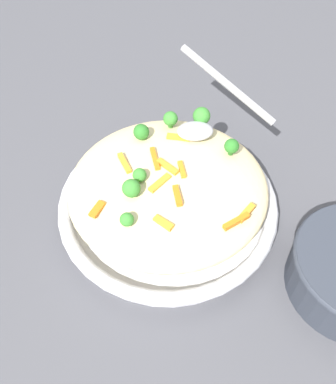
% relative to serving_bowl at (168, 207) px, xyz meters
% --- Properties ---
extents(ground_plane, '(2.40, 2.40, 0.00)m').
position_rel_serving_bowl_xyz_m(ground_plane, '(0.00, 0.00, -0.03)').
color(ground_plane, '#4C4C51').
extents(serving_bowl, '(0.34, 0.34, 0.05)m').
position_rel_serving_bowl_xyz_m(serving_bowl, '(0.00, 0.00, 0.00)').
color(serving_bowl, silver).
rests_on(serving_bowl, ground_plane).
extents(pasta_mound, '(0.30, 0.29, 0.06)m').
position_rel_serving_bowl_xyz_m(pasta_mound, '(0.00, 0.00, 0.05)').
color(pasta_mound, beige).
rests_on(pasta_mound, serving_bowl).
extents(carrot_piece_0, '(0.03, 0.03, 0.01)m').
position_rel_serving_bowl_xyz_m(carrot_piece_0, '(-0.01, -0.08, 0.07)').
color(carrot_piece_0, orange).
rests_on(carrot_piece_0, pasta_mound).
extents(carrot_piece_1, '(0.04, 0.02, 0.01)m').
position_rel_serving_bowl_xyz_m(carrot_piece_1, '(0.02, 0.08, 0.08)').
color(carrot_piece_1, orange).
rests_on(carrot_piece_1, pasta_mound).
extents(carrot_piece_2, '(0.01, 0.03, 0.01)m').
position_rel_serving_bowl_xyz_m(carrot_piece_2, '(0.01, -0.04, 0.08)').
color(carrot_piece_2, orange).
rests_on(carrot_piece_2, pasta_mound).
extents(carrot_piece_3, '(0.03, 0.03, 0.01)m').
position_rel_serving_bowl_xyz_m(carrot_piece_3, '(0.00, 0.01, 0.08)').
color(carrot_piece_3, orange).
rests_on(carrot_piece_3, pasta_mound).
extents(carrot_piece_4, '(0.03, 0.03, 0.01)m').
position_rel_serving_bowl_xyz_m(carrot_piece_4, '(-0.01, -0.02, 0.08)').
color(carrot_piece_4, orange).
rests_on(carrot_piece_4, pasta_mound).
extents(carrot_piece_5, '(0.01, 0.03, 0.01)m').
position_rel_serving_bowl_xyz_m(carrot_piece_5, '(0.02, 0.01, 0.08)').
color(carrot_piece_5, orange).
rests_on(carrot_piece_5, pasta_mound).
extents(carrot_piece_6, '(0.04, 0.03, 0.01)m').
position_rel_serving_bowl_xyz_m(carrot_piece_6, '(0.09, -0.08, 0.07)').
color(carrot_piece_6, orange).
rests_on(carrot_piece_6, pasta_mound).
extents(carrot_piece_7, '(0.01, 0.04, 0.01)m').
position_rel_serving_bowl_xyz_m(carrot_piece_7, '(-0.02, 0.03, 0.08)').
color(carrot_piece_7, orange).
rests_on(carrot_piece_7, pasta_mound).
extents(carrot_piece_8, '(0.02, 0.03, 0.01)m').
position_rel_serving_bowl_xyz_m(carrot_piece_8, '(-0.10, -0.05, 0.07)').
color(carrot_piece_8, orange).
rests_on(carrot_piece_8, pasta_mound).
extents(carrot_piece_9, '(0.02, 0.04, 0.01)m').
position_rel_serving_bowl_xyz_m(carrot_piece_9, '(-0.06, 0.02, 0.08)').
color(carrot_piece_9, orange).
rests_on(carrot_piece_9, pasta_mound).
extents(carrot_piece_10, '(0.03, 0.03, 0.01)m').
position_rel_serving_bowl_xyz_m(carrot_piece_10, '(0.10, -0.07, 0.07)').
color(carrot_piece_10, orange).
rests_on(carrot_piece_10, pasta_mound).
extents(broccoli_floret_0, '(0.02, 0.02, 0.03)m').
position_rel_serving_bowl_xyz_m(broccoli_floret_0, '(-0.04, 0.08, 0.09)').
color(broccoli_floret_0, '#296820').
rests_on(broccoli_floret_0, pasta_mound).
extents(broccoli_floret_1, '(0.03, 0.03, 0.03)m').
position_rel_serving_bowl_xyz_m(broccoli_floret_1, '(-0.05, -0.03, 0.09)').
color(broccoli_floret_1, '#377928').
rests_on(broccoli_floret_1, pasta_mound).
extents(broccoli_floret_2, '(0.02, 0.02, 0.02)m').
position_rel_serving_bowl_xyz_m(broccoli_floret_2, '(-0.06, -0.08, 0.08)').
color(broccoli_floret_2, '#377928').
rests_on(broccoli_floret_2, pasta_mound).
extents(broccoli_floret_3, '(0.03, 0.03, 0.03)m').
position_rel_serving_bowl_xyz_m(broccoli_floret_3, '(0.06, 0.11, 0.09)').
color(broccoli_floret_3, '#377928').
rests_on(broccoli_floret_3, pasta_mound).
extents(broccoli_floret_4, '(0.02, 0.02, 0.03)m').
position_rel_serving_bowl_xyz_m(broccoli_floret_4, '(0.10, 0.04, 0.09)').
color(broccoli_floret_4, '#296820').
rests_on(broccoli_floret_4, pasta_mound).
extents(broccoli_floret_5, '(0.02, 0.02, 0.02)m').
position_rel_serving_bowl_xyz_m(broccoli_floret_5, '(-0.04, -0.01, 0.09)').
color(broccoli_floret_5, '#377928').
rests_on(broccoli_floret_5, pasta_mound).
extents(broccoli_floret_6, '(0.02, 0.02, 0.03)m').
position_rel_serving_bowl_xyz_m(broccoli_floret_6, '(0.01, 0.11, 0.09)').
color(broccoli_floret_6, '#377928').
rests_on(broccoli_floret_6, pasta_mound).
extents(serving_spoon, '(0.16, 0.15, 0.08)m').
position_rel_serving_bowl_xyz_m(serving_spoon, '(0.07, 0.11, 0.10)').
color(serving_spoon, '#B7B7BC').
rests_on(serving_spoon, pasta_mound).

